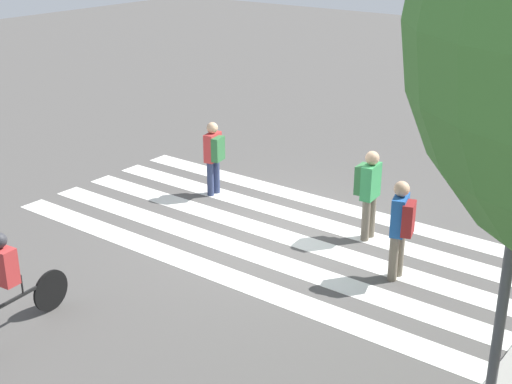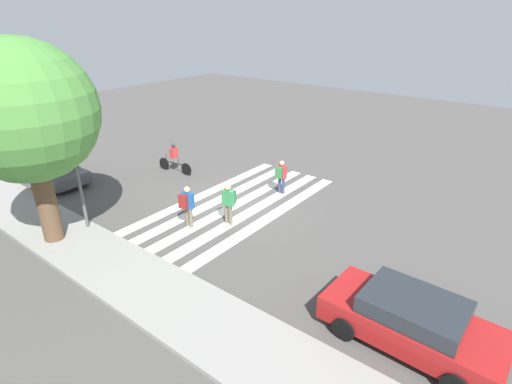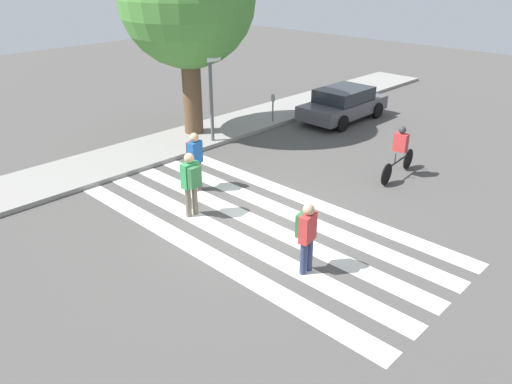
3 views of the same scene
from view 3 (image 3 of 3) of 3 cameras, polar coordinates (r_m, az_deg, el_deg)
The scene contains 11 objects.
ground_plane at distance 12.76m, azimuth 0.24°, elevation -3.52°, with size 60.00×60.00×0.00m, color #4C4947.
sidewalk_curb at distance 17.26m, azimuth -14.92°, elevation 3.73°, with size 36.00×2.50×0.14m.
crosswalk_stripes at distance 12.76m, azimuth 0.24°, elevation -3.51°, with size 4.32×10.00×0.01m.
traffic_light at distance 17.43m, azimuth -5.01°, elevation 14.72°, with size 0.60×0.50×4.28m.
parking_meter at distance 20.22m, azimuth 1.95°, elevation 10.28°, with size 0.15×0.15×1.27m.
street_tree at distance 18.36m, azimuth -7.89°, elevation 20.96°, with size 4.71×4.71×7.26m.
pedestrian_adult_blue_shirt at distance 14.29m, azimuth -7.03°, elevation 4.01°, with size 0.52×0.49×1.74m.
pedestrian_child_with_backpack at distance 10.46m, azimuth 5.77°, elevation -4.62°, with size 0.48×0.43×1.63m.
pedestrian_adult_yellow_jacket at distance 12.77m, azimuth -7.42°, elevation 1.35°, with size 0.50×0.42×1.73m.
cyclist_mid_street at distance 15.75m, azimuth 16.12°, elevation 4.63°, with size 2.24×0.42×1.61m.
car_parked_silver_sedan at distance 21.21m, azimuth 9.94°, elevation 9.91°, with size 4.12×1.94×1.34m.
Camera 3 is at (-8.08, -7.76, 6.11)m, focal length 35.00 mm.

